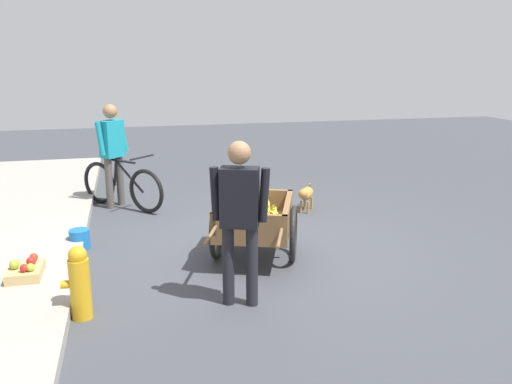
{
  "coord_description": "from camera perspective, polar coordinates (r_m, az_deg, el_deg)",
  "views": [
    {
      "loc": [
        -5.81,
        1.42,
        2.26
      ],
      "look_at": [
        -0.1,
        0.03,
        0.75
      ],
      "focal_mm": 37.42,
      "sensor_mm": 36.0,
      "label": 1
    }
  ],
  "objects": [
    {
      "name": "bicycle",
      "position": [
        8.32,
        -14.14,
        0.69
      ],
      "size": [
        1.24,
        1.19,
        0.85
      ],
      "color": "black",
      "rests_on": "ground"
    },
    {
      "name": "plastic_bucket",
      "position": [
        6.78,
        -18.32,
        -4.8
      ],
      "size": [
        0.24,
        0.24,
        0.23
      ],
      "primitive_type": "cylinder",
      "color": "#1966B2",
      "rests_on": "ground"
    },
    {
      "name": "apple_crate",
      "position": [
        5.85,
        -23.36,
        -8.26
      ],
      "size": [
        0.44,
        0.32,
        0.32
      ],
      "color": "tan",
      "rests_on": "ground"
    },
    {
      "name": "vendor_person",
      "position": [
        4.78,
        -1.76,
        -1.95
      ],
      "size": [
        0.3,
        0.52,
        1.54
      ],
      "color": "black",
      "rests_on": "ground"
    },
    {
      "name": "fruit_cart",
      "position": [
        6.01,
        -0.09,
        -3.25
      ],
      "size": [
        1.81,
        1.28,
        0.72
      ],
      "color": "brown",
      "rests_on": "ground"
    },
    {
      "name": "ground_plane",
      "position": [
        6.4,
        0.1,
        -6.29
      ],
      "size": [
        24.0,
        24.0,
        0.0
      ],
      "primitive_type": "plane",
      "color": "#3D3F44"
    },
    {
      "name": "fire_hydrant",
      "position": [
        4.97,
        -18.33,
        -9.19
      ],
      "size": [
        0.25,
        0.25,
        0.67
      ],
      "color": "gold",
      "rests_on": "ground"
    },
    {
      "name": "dog",
      "position": [
        7.92,
        5.38,
        -0.21
      ],
      "size": [
        0.6,
        0.4,
        0.4
      ],
      "color": "#AD7A38",
      "rests_on": "ground"
    },
    {
      "name": "cyclist_person",
      "position": [
        8.31,
        -15.11,
        4.71
      ],
      "size": [
        0.39,
        0.46,
        1.57
      ],
      "color": "#4C4742",
      "rests_on": "ground"
    }
  ]
}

